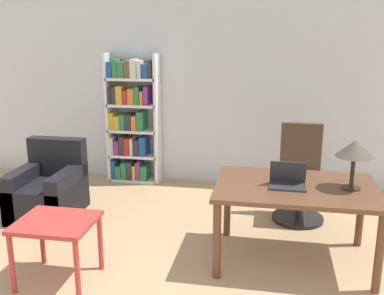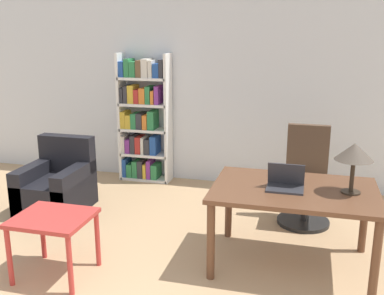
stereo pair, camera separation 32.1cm
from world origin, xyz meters
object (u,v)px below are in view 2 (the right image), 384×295
object	(u,v)px
desk	(294,198)
side_table_blue	(53,225)
table_lamp	(354,153)
laptop	(285,183)
bookshelf	(143,120)
office_chair	(306,181)
armchair	(57,187)

from	to	relation	value
desk	side_table_blue	world-z (taller)	desk
table_lamp	side_table_blue	distance (m)	2.59
desk	laptop	size ratio (longest dim) A/B	4.50
bookshelf	table_lamp	bearing A→B (deg)	-36.39
side_table_blue	office_chair	bearing A→B (deg)	40.05
table_lamp	desk	bearing A→B (deg)	-179.44
laptop	bookshelf	xyz separation A→B (m)	(-2.06, 1.96, 0.07)
laptop	side_table_blue	xyz separation A→B (m)	(-1.88, -0.67, -0.32)
office_chair	side_table_blue	distance (m)	2.68
table_lamp	office_chair	world-z (taller)	table_lamp
table_lamp	armchair	bearing A→B (deg)	169.33
desk	bookshelf	bearing A→B (deg)	138.04
desk	laptop	distance (m)	0.17
laptop	table_lamp	world-z (taller)	table_lamp
laptop	bookshelf	world-z (taller)	bookshelf
laptop	table_lamp	bearing A→B (deg)	4.59
desk	table_lamp	xyz separation A→B (m)	(0.46, 0.00, 0.44)
bookshelf	armchair	bearing A→B (deg)	-114.04
desk	table_lamp	bearing A→B (deg)	0.56
armchair	bookshelf	world-z (taller)	bookshelf
desk	office_chair	world-z (taller)	office_chair
desk	table_lamp	world-z (taller)	table_lamp
table_lamp	armchair	size ratio (longest dim) A/B	0.52
side_table_blue	bookshelf	xyz separation A→B (m)	(-0.18, 2.63, 0.39)
office_chair	armchair	size ratio (longest dim) A/B	1.28
armchair	table_lamp	bearing A→B (deg)	-10.67
office_chair	bookshelf	size ratio (longest dim) A/B	0.61
laptop	side_table_blue	distance (m)	2.02
armchair	bookshelf	distance (m)	1.55
armchair	side_table_blue	bearing A→B (deg)	-59.58
table_lamp	armchair	world-z (taller)	table_lamp
table_lamp	side_table_blue	bearing A→B (deg)	-163.64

